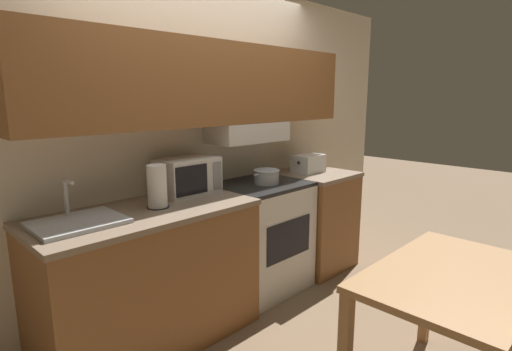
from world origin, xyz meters
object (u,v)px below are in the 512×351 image
at_px(cooking_pot, 267,176).
at_px(paper_towel_roll, 157,187).
at_px(stove_range, 261,236).
at_px(dining_table, 454,294).
at_px(toaster, 308,163).
at_px(sink_basin, 78,222).
at_px(microwave, 188,176).

distance_m(cooking_pot, paper_towel_roll, 1.02).
height_order(stove_range, paper_towel_roll, paper_towel_roll).
distance_m(stove_range, paper_towel_roll, 1.17).
bearing_deg(stove_range, cooking_pot, -68.75).
bearing_deg(stove_range, dining_table, -100.02).
relative_size(stove_range, dining_table, 0.86).
bearing_deg(cooking_pot, toaster, 5.12).
bearing_deg(paper_towel_roll, sink_basin, 178.30).
bearing_deg(dining_table, cooking_pot, 79.02).
height_order(toaster, paper_towel_roll, paper_towel_roll).
distance_m(stove_range, toaster, 0.86).
relative_size(toaster, dining_table, 0.28).
bearing_deg(cooking_pot, microwave, 164.68).
bearing_deg(stove_range, toaster, 0.69).
xyz_separation_m(cooking_pot, paper_towel_roll, (-1.02, 0.01, 0.08)).
height_order(sink_basin, dining_table, sink_basin).
height_order(cooking_pot, paper_towel_roll, paper_towel_roll).
xyz_separation_m(sink_basin, paper_towel_roll, (0.51, -0.02, 0.12)).
height_order(cooking_pot, sink_basin, sink_basin).
bearing_deg(stove_range, microwave, 168.42).
xyz_separation_m(sink_basin, dining_table, (1.21, -1.63, -0.29)).
height_order(cooking_pot, microwave, microwave).
xyz_separation_m(stove_range, cooking_pot, (0.02, -0.05, 0.53)).
bearing_deg(stove_range, sink_basin, -179.19).
height_order(microwave, paper_towel_roll, paper_towel_roll).
distance_m(toaster, sink_basin, 2.16).
bearing_deg(sink_basin, dining_table, -53.25).
distance_m(microwave, toaster, 1.30).
height_order(microwave, toaster, microwave).
bearing_deg(dining_table, toaster, 60.20).
height_order(microwave, dining_table, microwave).
xyz_separation_m(cooking_pot, toaster, (0.64, 0.06, 0.02)).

